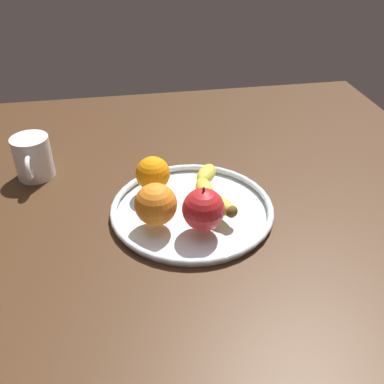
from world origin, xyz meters
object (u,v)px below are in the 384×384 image
object	(u,v)px
apple	(203,209)
ambient_mug	(33,158)
fruit_bowl	(192,209)
banana	(211,190)
orange_back_right	(153,174)
orange_center	(156,204)

from	to	relation	value
apple	ambient_mug	size ratio (longest dim) A/B	0.72
fruit_bowl	apple	size ratio (longest dim) A/B	3.74
apple	ambient_mug	xyz separation A→B (cm)	(-25.18, -31.44, -0.98)
banana	ambient_mug	distance (cm)	38.40
orange_back_right	orange_center	bearing A→B (deg)	-2.90
banana	orange_center	distance (cm)	12.62
fruit_bowl	ambient_mug	world-z (taller)	ambient_mug
orange_back_right	apple	bearing A→B (deg)	28.49
apple	ambient_mug	distance (cm)	40.29
apple	orange_back_right	xyz separation A→B (cm)	(-13.58, -7.37, -0.35)
banana	ambient_mug	world-z (taller)	ambient_mug
orange_back_right	ambient_mug	xyz separation A→B (cm)	(-11.60, -24.07, -0.63)
fruit_bowl	ambient_mug	bearing A→B (deg)	-121.34
apple	ambient_mug	world-z (taller)	apple
fruit_bowl	orange_center	distance (cm)	9.27
fruit_bowl	banana	size ratio (longest dim) A/B	1.70
orange_center	fruit_bowl	bearing A→B (deg)	118.05
apple	ambient_mug	bearing A→B (deg)	-128.68
apple	orange_back_right	size ratio (longest dim) A/B	1.22
banana	orange_back_right	xyz separation A→B (cm)	(-5.08, -10.50, 1.73)
fruit_bowl	banana	world-z (taller)	banana
banana	orange_back_right	world-z (taller)	orange_back_right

